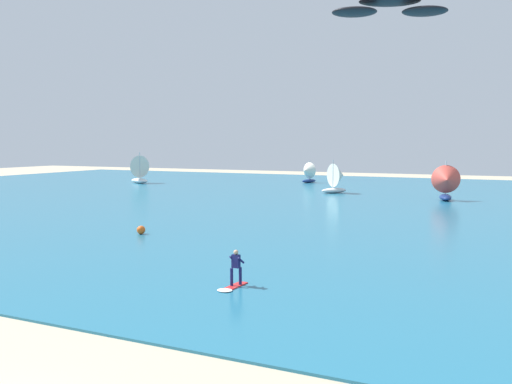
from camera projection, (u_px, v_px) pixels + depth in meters
name	position (u px, v px, depth m)	size (l,w,h in m)	color
ocean	(396.00, 204.00, 58.40)	(160.00, 90.00, 0.10)	#236B89
kitesurfer	(234.00, 274.00, 24.28)	(0.74, 1.99, 1.67)	red
kite	(390.00, 7.00, 28.70)	(6.41, 4.15, 0.93)	black
sailboat_center_horizon	(137.00, 169.00, 87.52)	(4.47, 3.98, 5.02)	white
sailboat_mid_left	(446.00, 183.00, 60.50)	(3.41, 3.95, 4.48)	navy
sailboat_leading	(337.00, 178.00, 70.05)	(3.74, 3.84, 4.30)	silver
sailboat_anchored_offshore	(307.00, 172.00, 87.88)	(2.96, 3.32, 3.73)	navy
marker_buoy	(141.00, 230.00, 38.44)	(0.61, 0.61, 0.61)	#E55919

